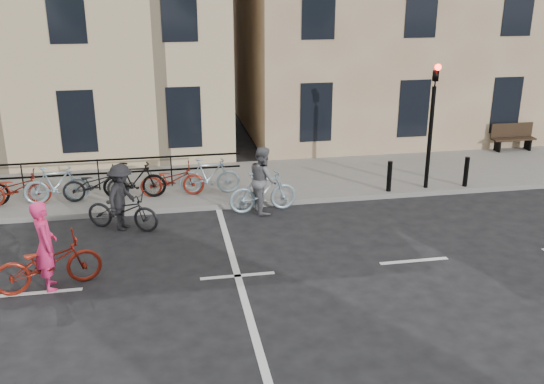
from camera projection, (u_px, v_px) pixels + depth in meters
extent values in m
plane|color=black|center=(238.00, 276.00, 12.93)|extent=(120.00, 120.00, 0.00)
cube|color=slate|center=(76.00, 192.00, 17.78)|extent=(46.00, 4.00, 0.15)
cylinder|color=black|center=(430.00, 138.00, 17.49)|extent=(0.12, 0.12, 3.00)
imported|color=black|center=(436.00, 70.00, 16.84)|extent=(0.15, 0.18, 0.90)
sphere|color=#FF0C05|center=(438.00, 67.00, 16.70)|extent=(0.18, 0.18, 0.18)
cylinder|color=black|center=(389.00, 176.00, 17.53)|extent=(0.14, 0.14, 0.90)
cylinder|color=black|center=(466.00, 172.00, 17.95)|extent=(0.14, 0.14, 0.90)
cube|color=black|center=(497.00, 146.00, 21.70)|extent=(0.06, 0.38, 0.40)
cube|color=black|center=(528.00, 144.00, 21.91)|extent=(0.06, 0.38, 0.40)
cube|color=black|center=(513.00, 139.00, 21.73)|extent=(1.60, 0.40, 0.06)
cube|color=black|center=(512.00, 130.00, 21.80)|extent=(1.60, 0.06, 0.50)
cube|color=black|center=(80.00, 175.00, 17.53)|extent=(9.35, 0.04, 0.95)
imported|color=maroon|center=(16.00, 189.00, 16.43)|extent=(1.80, 0.63, 0.95)
imported|color=#88A4B3|center=(56.00, 185.00, 16.59)|extent=(1.75, 0.49, 1.05)
imported|color=black|center=(96.00, 184.00, 16.79)|extent=(1.80, 0.63, 0.95)
imported|color=black|center=(134.00, 180.00, 16.95)|extent=(1.75, 0.49, 1.05)
imported|color=maroon|center=(172.00, 180.00, 17.15)|extent=(1.80, 0.63, 0.95)
imported|color=#88A4B3|center=(209.00, 176.00, 17.32)|extent=(1.75, 0.49, 1.05)
imported|color=maroon|center=(48.00, 263.00, 12.26)|extent=(2.24, 1.28, 1.11)
imported|color=#E72866|center=(45.00, 246.00, 12.13)|extent=(0.62, 0.78, 1.89)
imported|color=#88A4B3|center=(263.00, 192.00, 16.36)|extent=(1.93, 0.75, 1.13)
imported|color=slate|center=(263.00, 180.00, 16.25)|extent=(0.79, 0.96, 1.82)
imported|color=black|center=(123.00, 210.00, 15.21)|extent=(2.03, 1.41, 1.01)
imported|color=black|center=(121.00, 197.00, 15.10)|extent=(1.04, 1.27, 1.71)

